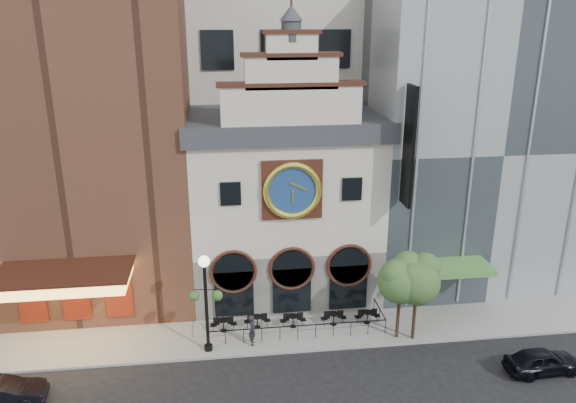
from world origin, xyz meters
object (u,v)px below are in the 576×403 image
Objects in this scene: bistro_2 at (293,320)px; pedestrian at (252,330)px; car_left at (2,393)px; bistro_4 at (367,316)px; bistro_0 at (224,324)px; car_right at (543,361)px; lamppost at (206,293)px; tree_left at (401,277)px; bistro_3 at (334,318)px; tree_right at (418,279)px; bistro_1 at (257,321)px.

pedestrian reaches higher than bistro_2.
bistro_2 is at bearing -75.70° from car_left.
bistro_2 is 1.00× the size of bistro_4.
car_right reaches higher than bistro_0.
lamppost is 1.10× the size of tree_left.
car_left is at bearing -163.97° from bistro_3.
tree_left is at bearing -16.92° from bistro_2.
tree_left reaches higher than bistro_4.
lamppost reaches higher than bistro_0.
tree_right is (9.47, -0.53, 2.95)m from pedestrian.
bistro_4 is (4.62, -0.11, 0.00)m from bistro_2.
tree_right is (12.02, -0.25, 0.26)m from lamppost.
tree_left reaches higher than pedestrian.
bistro_0 and bistro_1 have the same top height.
bistro_0 is at bearing 178.95° from bistro_4.
tree_right reaches higher than bistro_0.
bistro_4 is 0.38× the size of car_left.
lamppost is at bearing -179.95° from tree_left.
bistro_1 is 0.30× the size of tree_left.
car_right is at bearing -104.34° from pedestrian.
bistro_1 and bistro_3 have the same top height.
pedestrian is (12.60, 3.57, 0.40)m from car_left.
tree_left is (11.13, 0.01, 0.27)m from lamppost.
car_right reaches higher than bistro_1.
bistro_4 is at bearing 15.81° from lamppost.
car_right is at bearing -35.85° from bistro_4.
bistro_1 is 0.39× the size of car_right.
car_right is at bearing -22.47° from bistro_1.
pedestrian is (-5.08, -1.51, 0.47)m from bistro_3.
tree_right reaches higher than bistro_3.
bistro_2 is 14.06m from car_right.
bistro_0 is 12.11m from car_left.
tree_right is (22.07, 3.04, 3.36)m from car_left.
bistro_3 is 0.30× the size of tree_right.
car_left is at bearing -156.14° from lamppost.
bistro_4 is at bearing -76.91° from pedestrian.
bistro_1 is (2.05, 0.15, 0.00)m from bistro_0.
lamppost reaches higher than car_left.
tree_left is 0.92m from tree_right.
tree_left reaches higher than bistro_1.
bistro_2 is at bearing 178.88° from bistro_3.
bistro_4 is at bearing 128.88° from tree_left.
bistro_0 is at bearing 47.51° from pedestrian.
bistro_0 and bistro_2 have the same top height.
tree_right is at bearing -40.98° from bistro_4.
bistro_1 is at bearing 40.44° from lamppost.
pedestrian is at bearing 12.12° from lamppost.
pedestrian is at bearing -163.50° from bistro_3.
bistro_4 is at bearing -1.35° from bistro_2.
car_right is 0.76× the size of tree_left.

